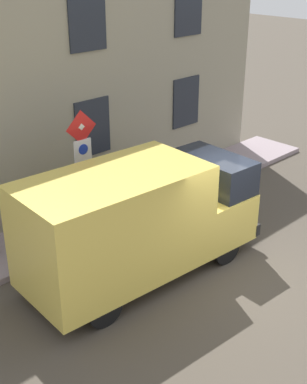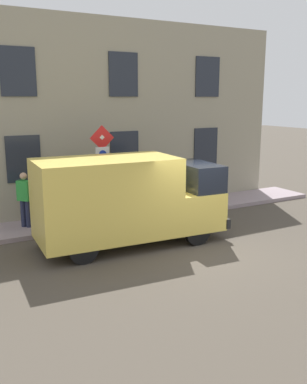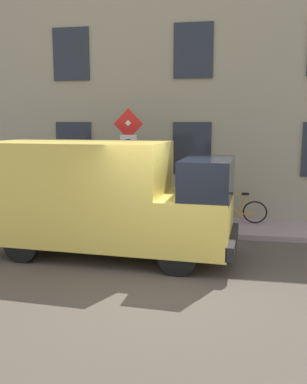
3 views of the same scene
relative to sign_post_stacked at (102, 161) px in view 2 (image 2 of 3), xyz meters
The scene contains 10 objects.
ground_plane 4.08m from the sign_post_stacked, 154.36° to the right, with size 80.00×80.00×0.00m, color #4B4339.
sidewalk_slab 2.66m from the sign_post_stacked, 65.51° to the right, with size 1.79×15.02×0.14m, color gray.
building_facade 2.72m from the sign_post_stacked, 37.89° to the right, with size 0.75×13.02×6.77m.
sign_post_stacked is the anchor object (origin of this frame).
delivery_van 2.08m from the sign_post_stacked, behind, with size 2.31×5.44×2.50m.
bicycle_orange 3.39m from the sign_post_stacked, 69.72° to the right, with size 0.46×1.72×0.89m.
bicycle_blue 2.63m from the sign_post_stacked, 60.01° to the right, with size 0.46×1.71×0.89m.
bicycle_green 2.09m from the sign_post_stacked, 37.14° to the right, with size 0.46×1.71×0.89m.
pedestrian 2.65m from the sign_post_stacked, 72.15° to the left, with size 0.47×0.46×1.72m.
litter_bin 2.14m from the sign_post_stacked, 84.59° to the right, with size 0.44×0.44×0.90m, color #2D5133.
Camera 2 is at (-9.39, 6.57, 4.09)m, focal length 40.31 mm.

